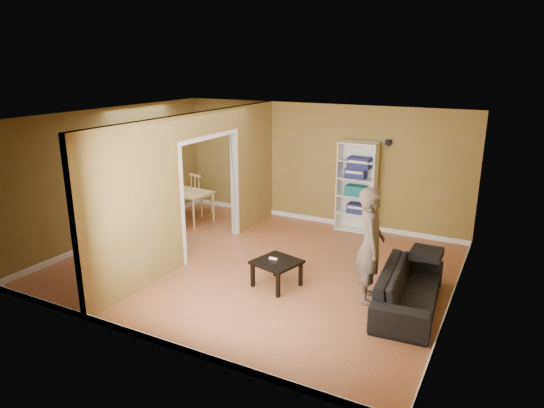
{
  "coord_description": "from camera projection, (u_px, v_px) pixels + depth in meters",
  "views": [
    {
      "loc": [
        3.9,
        -6.84,
        3.46
      ],
      "look_at": [
        0.2,
        0.2,
        1.1
      ],
      "focal_mm": 32.0,
      "sensor_mm": 36.0,
      "label": 1
    }
  ],
  "objects": [
    {
      "name": "room_shell",
      "position": [
        256.0,
        194.0,
        8.16
      ],
      "size": [
        6.5,
        6.5,
        6.5
      ],
      "color": "#985C38",
      "rests_on": "ground"
    },
    {
      "name": "partition",
      "position": [
        198.0,
        186.0,
        8.69
      ],
      "size": [
        0.22,
        5.5,
        2.6
      ],
      "primitive_type": null,
      "color": "olive",
      "rests_on": "ground"
    },
    {
      "name": "wall_speaker",
      "position": [
        388.0,
        142.0,
        9.6
      ],
      "size": [
        0.1,
        0.1,
        0.1
      ],
      "primitive_type": "cube",
      "color": "black",
      "rests_on": "room_shell"
    },
    {
      "name": "sofa",
      "position": [
        410.0,
        283.0,
        6.97
      ],
      "size": [
        2.08,
        1.03,
        0.77
      ],
      "primitive_type": "imported",
      "rotation": [
        0.0,
        0.0,
        1.65
      ],
      "color": "#222229",
      "rests_on": "ground"
    },
    {
      "name": "person",
      "position": [
        371.0,
        236.0,
        7.02
      ],
      "size": [
        0.89,
        0.79,
        2.05
      ],
      "primitive_type": "imported",
      "rotation": [
        0.0,
        0.0,
        1.9
      ],
      "color": "slate",
      "rests_on": "ground"
    },
    {
      "name": "bookshelf",
      "position": [
        357.0,
        187.0,
        10.05
      ],
      "size": [
        0.79,
        0.35,
        1.88
      ],
      "color": "white",
      "rests_on": "ground"
    },
    {
      "name": "paper_box_navy_a",
      "position": [
        357.0,
        208.0,
        10.12
      ],
      "size": [
        0.39,
        0.25,
        0.2
      ],
      "primitive_type": "cube",
      "color": "navy",
      "rests_on": "bookshelf"
    },
    {
      "name": "paper_box_teal",
      "position": [
        356.0,
        191.0,
        10.04
      ],
      "size": [
        0.41,
        0.27,
        0.21
      ],
      "primitive_type": "cube",
      "color": "teal",
      "rests_on": "bookshelf"
    },
    {
      "name": "paper_box_navy_b",
      "position": [
        356.0,
        173.0,
        9.94
      ],
      "size": [
        0.41,
        0.27,
        0.21
      ],
      "primitive_type": "cube",
      "color": "navy",
      "rests_on": "bookshelf"
    },
    {
      "name": "paper_box_navy_c",
      "position": [
        359.0,
        162.0,
        9.84
      ],
      "size": [
        0.45,
        0.29,
        0.23
      ],
      "primitive_type": "cube",
      "color": "navy",
      "rests_on": "bookshelf"
    },
    {
      "name": "coffee_table",
      "position": [
        277.0,
        265.0,
        7.64
      ],
      "size": [
        0.65,
        0.65,
        0.43
      ],
      "rotation": [
        0.0,
        0.0,
        -0.26
      ],
      "color": "black",
      "rests_on": "ground"
    },
    {
      "name": "game_controller",
      "position": [
        273.0,
        258.0,
        7.68
      ],
      "size": [
        0.14,
        0.04,
        0.03
      ],
      "primitive_type": "cube",
      "color": "white",
      "rests_on": "coffee_table"
    },
    {
      "name": "dining_table",
      "position": [
        186.0,
        195.0,
        10.71
      ],
      "size": [
        1.1,
        0.73,
        0.69
      ],
      "rotation": [
        0.0,
        0.0,
        -0.11
      ],
      "color": "tan",
      "rests_on": "ground"
    },
    {
      "name": "chair_left",
      "position": [
        160.0,
        193.0,
        11.14
      ],
      "size": [
        0.55,
        0.55,
        1.05
      ],
      "primitive_type": null,
      "rotation": [
        0.0,
        0.0,
        -1.74
      ],
      "color": "tan",
      "rests_on": "ground"
    },
    {
      "name": "chair_near",
      "position": [
        174.0,
        207.0,
        10.25
      ],
      "size": [
        0.47,
        0.47,
        0.97
      ],
      "primitive_type": null,
      "rotation": [
        0.0,
        0.0,
        0.06
      ],
      "color": "tan",
      "rests_on": "ground"
    },
    {
      "name": "chair_far",
      "position": [
        201.0,
        194.0,
        11.22
      ],
      "size": [
        0.53,
        0.53,
        1.0
      ],
      "primitive_type": null,
      "rotation": [
        0.0,
        0.0,
        2.95
      ],
      "color": "tan",
      "rests_on": "ground"
    }
  ]
}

